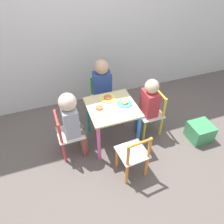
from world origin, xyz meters
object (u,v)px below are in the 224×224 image
object	(u,v)px
kids_table	(112,113)
chair_yellow	(151,114)
chair_red	(68,135)
plate_back	(108,98)
plate_right	(124,103)
chair_orange	(133,155)
storage_bin	(200,132)
plate_left	(99,109)
child_left	(72,119)
chair_green	(102,98)
child_right	(148,103)
child_back	(103,86)

from	to	relation	value
kids_table	chair_yellow	world-z (taller)	chair_yellow
chair_red	plate_back	size ratio (longest dim) A/B	3.00
chair_yellow	plate_right	xyz separation A→B (m)	(-0.34, -0.00, 0.25)
chair_orange	plate_back	distance (m)	0.66
plate_right	storage_bin	xyz separation A→B (m)	(0.82, -0.30, -0.41)
storage_bin	chair_orange	bearing A→B (deg)	-169.29
plate_right	plate_left	size ratio (longest dim) A/B	0.95
kids_table	chair_red	size ratio (longest dim) A/B	0.95
kids_table	plate_left	xyz separation A→B (m)	(-0.14, 0.00, 0.10)
child_left	plate_left	distance (m)	0.28
chair_green	child_right	xyz separation A→B (m)	(0.38, -0.47, 0.17)
chair_yellow	chair_orange	distance (m)	0.64
chair_red	plate_left	world-z (taller)	same
child_left	child_back	bearing A→B (deg)	-47.68
plate_left	plate_back	bearing A→B (deg)	45.00
child_right	plate_right	size ratio (longest dim) A/B	4.54
chair_yellow	plate_left	distance (m)	0.66
chair_red	child_right	world-z (taller)	child_right
chair_orange	plate_left	distance (m)	0.56
plate_right	kids_table	bearing A→B (deg)	180.00
chair_green	plate_left	xyz separation A→B (m)	(-0.17, -0.47, 0.25)
storage_bin	plate_left	bearing A→B (deg)	164.66
chair_yellow	chair_red	bearing A→B (deg)	-89.58
child_back	kids_table	bearing A→B (deg)	-90.00
chair_red	chair_orange	distance (m)	0.70
chair_red	plate_right	distance (m)	0.66
chair_green	child_left	bearing A→B (deg)	-128.75
child_right	plate_left	world-z (taller)	child_right
chair_orange	child_left	xyz separation A→B (m)	(-0.46, 0.47, 0.20)
child_left	chair_yellow	bearing A→B (deg)	-90.45
chair_green	chair_orange	size ratio (longest dim) A/B	1.00
storage_bin	kids_table	bearing A→B (deg)	162.63
plate_back	plate_right	bearing A→B (deg)	-45.00
chair_orange	storage_bin	xyz separation A→B (m)	(0.92, 0.17, -0.16)
storage_bin	plate_back	bearing A→B (deg)	155.60
plate_back	plate_left	size ratio (longest dim) A/B	1.06
plate_right	plate_left	xyz separation A→B (m)	(-0.27, 0.00, 0.00)
child_back	plate_back	world-z (taller)	child_back
chair_green	plate_back	size ratio (longest dim) A/B	3.00
child_back	plate_back	xyz separation A→B (m)	(-0.03, -0.28, 0.03)
plate_back	plate_left	distance (m)	0.19
kids_table	chair_green	size ratio (longest dim) A/B	0.95
child_back	storage_bin	bearing A→B (deg)	-33.24
chair_green	plate_right	world-z (taller)	same
kids_table	chair_green	bearing A→B (deg)	85.62
chair_green	storage_bin	size ratio (longest dim) A/B	2.11
child_right	plate_left	distance (m)	0.55
chair_orange	child_right	world-z (taller)	child_right
kids_table	plate_left	bearing A→B (deg)	180.00
kids_table	storage_bin	xyz separation A→B (m)	(0.96, -0.30, -0.31)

